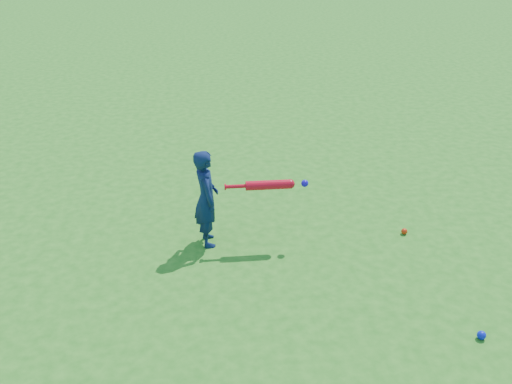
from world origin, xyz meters
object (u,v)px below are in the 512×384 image
ground_ball_red (404,231)px  ground_ball_blue (481,335)px  bat_swing (272,185)px  child (206,198)px

ground_ball_red → ground_ball_blue: (0.15, -1.66, 0.00)m
ground_ball_blue → bat_swing: bat_swing is taller
ground_ball_blue → bat_swing: size_ratio=0.09×
ground_ball_blue → child: bearing=144.1°
bat_swing → ground_ball_blue: bearing=-47.9°
child → bat_swing: bearing=-102.6°
child → bat_swing: (0.65, -0.02, 0.14)m
ground_ball_red → ground_ball_blue: size_ratio=0.90×
ground_ball_red → bat_swing: bearing=-177.2°
ground_ball_red → ground_ball_blue: 1.66m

